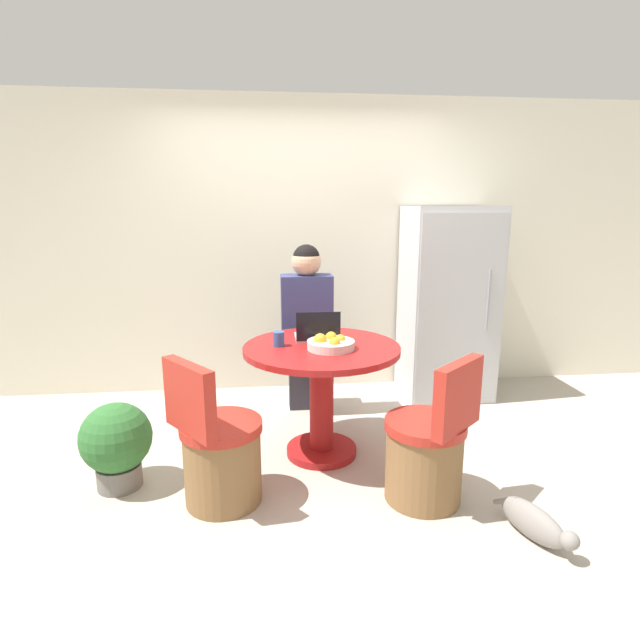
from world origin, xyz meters
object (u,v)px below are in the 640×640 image
object	(u,v)px
refrigerator	(448,303)
chair_near_left_corner	(219,455)
chair_near_right_corner	(427,453)
fruit_bowl	(331,344)
cat	(535,522)
dining_table	(322,378)
person_seated	(306,320)
potted_plant	(116,442)
laptop	(317,334)

from	to	relation	value
refrigerator	chair_near_left_corner	xyz separation A→B (m)	(-1.87, -1.53, -0.54)
chair_near_right_corner	fruit_bowl	distance (m)	0.89
fruit_bowl	cat	distance (m)	1.50
refrigerator	fruit_bowl	xyz separation A→B (m)	(-1.18, -1.11, -0.03)
dining_table	chair_near_right_corner	size ratio (longest dim) A/B	1.19
fruit_bowl	refrigerator	bearing A→B (deg)	43.22
person_seated	potted_plant	bearing A→B (deg)	39.76
refrigerator	person_seated	world-z (taller)	refrigerator
person_seated	refrigerator	bearing A→B (deg)	-167.32
refrigerator	cat	xyz separation A→B (m)	(-0.24, -2.04, -0.74)
laptop	person_seated	bearing A→B (deg)	-87.32
dining_table	cat	size ratio (longest dim) A/B	2.10
refrigerator	potted_plant	xyz separation A→B (m)	(-2.49, -1.30, -0.54)
laptop	cat	size ratio (longest dim) A/B	0.60
person_seated	laptop	xyz separation A→B (m)	(0.03, -0.59, 0.04)
cat	chair_near_left_corner	bearing A→B (deg)	-127.84
dining_table	person_seated	bearing A→B (deg)	93.29
chair_near_left_corner	cat	distance (m)	1.71
refrigerator	cat	distance (m)	2.18
refrigerator	dining_table	size ratio (longest dim) A/B	1.61
dining_table	chair_near_right_corner	xyz separation A→B (m)	(0.54, -0.61, -0.26)
chair_near_right_corner	person_seated	distance (m)	1.55
person_seated	laptop	bearing A→B (deg)	92.68
chair_near_right_corner	potted_plant	xyz separation A→B (m)	(-1.81, 0.33, -0.00)
refrigerator	laptop	world-z (taller)	refrigerator
chair_near_right_corner	person_seated	xyz separation A→B (m)	(-0.58, 1.35, 0.49)
laptop	refrigerator	bearing A→B (deg)	-144.78
chair_near_left_corner	potted_plant	xyz separation A→B (m)	(-0.63, 0.23, -0.00)
dining_table	potted_plant	size ratio (longest dim) A/B	1.95
fruit_bowl	potted_plant	bearing A→B (deg)	-171.50
refrigerator	chair_near_left_corner	bearing A→B (deg)	-140.64
potted_plant	dining_table	bearing A→B (deg)	12.47
refrigerator	cat	world-z (taller)	refrigerator
dining_table	laptop	xyz separation A→B (m)	(-0.01, 0.15, 0.27)
chair_near_right_corner	cat	xyz separation A→B (m)	(0.44, -0.41, -0.20)
laptop	potted_plant	distance (m)	1.42
chair_near_left_corner	cat	bearing A→B (deg)	-145.86
cat	laptop	bearing A→B (deg)	-159.77
chair_near_right_corner	dining_table	bearing A→B (deg)	-90.00
person_seated	cat	size ratio (longest dim) A/B	2.81
chair_near_right_corner	cat	bearing A→B (deg)	95.99
dining_table	chair_near_left_corner	size ratio (longest dim) A/B	1.19
chair_near_right_corner	cat	distance (m)	0.63
laptop	cat	xyz separation A→B (m)	(1.00, -1.16, -0.72)
chair_near_left_corner	person_seated	distance (m)	1.46
dining_table	potted_plant	bearing A→B (deg)	-167.53
cat	chair_near_right_corner	bearing A→B (deg)	-152.89
dining_table	chair_near_right_corner	bearing A→B (deg)	-48.49
laptop	fruit_bowl	size ratio (longest dim) A/B	0.97
fruit_bowl	person_seated	bearing A→B (deg)	96.31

